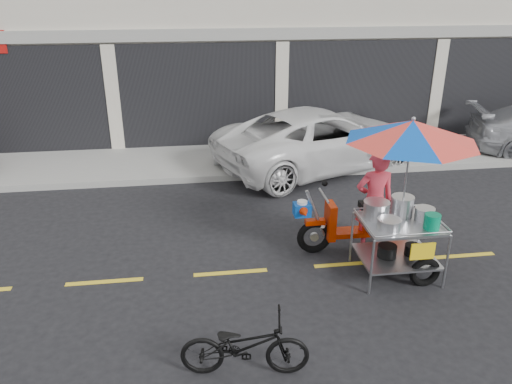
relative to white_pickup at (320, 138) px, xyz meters
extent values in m
plane|color=black|center=(-0.68, -4.70, -0.75)|extent=(90.00, 90.00, 0.00)
cube|color=gray|center=(-0.68, 0.80, -0.67)|extent=(45.00, 3.00, 0.15)
cube|color=black|center=(-0.68, 1.77, 0.70)|extent=(35.28, 0.06, 2.90)
cube|color=gray|center=(-0.68, 1.75, 2.35)|extent=(36.00, 0.12, 0.30)
cube|color=gold|center=(-0.68, -4.70, -0.74)|extent=(42.00, 0.10, 0.01)
imported|color=white|center=(0.00, 0.00, 0.00)|extent=(5.91, 4.29, 1.49)
imported|color=black|center=(-2.70, -6.95, -0.34)|extent=(1.60, 0.73, 0.81)
torus|color=black|center=(-1.18, -4.22, -0.45)|extent=(0.61, 0.12, 0.61)
torus|color=black|center=(0.43, -4.23, -0.45)|extent=(0.61, 0.12, 0.61)
cylinder|color=#9EA0A5|center=(-1.18, -4.22, -0.45)|extent=(0.15, 0.06, 0.15)
cylinder|color=#9EA0A5|center=(0.43, -4.23, -0.45)|extent=(0.15, 0.06, 0.15)
cube|color=#A71E00|center=(-1.18, -4.22, -0.16)|extent=(0.34, 0.13, 0.09)
cylinder|color=#9EA0A5|center=(-1.18, -4.22, 0.01)|extent=(0.39, 0.05, 0.87)
cube|color=#A71E00|center=(-0.91, -4.22, -0.16)|extent=(0.13, 0.37, 0.64)
cube|color=#A71E00|center=(-0.43, -4.22, -0.40)|extent=(0.86, 0.30, 0.09)
cube|color=#A71E00|center=(0.06, -4.23, -0.16)|extent=(0.81, 0.28, 0.43)
cube|color=black|center=(-0.05, -4.23, 0.09)|extent=(0.70, 0.26, 0.11)
cylinder|color=#9EA0A5|center=(-1.05, -4.22, 0.33)|extent=(0.04, 0.59, 0.04)
sphere|color=black|center=(-0.98, -4.01, 0.46)|extent=(0.11, 0.11, 0.11)
cylinder|color=white|center=(-1.05, -4.22, -0.23)|extent=(0.13, 0.13, 0.05)
cube|color=#0A409E|center=(-1.42, -4.22, 0.09)|extent=(0.28, 0.24, 0.21)
cylinder|color=white|center=(-1.42, -4.22, 0.22)|extent=(0.17, 0.17, 0.05)
cone|color=#A71E00|center=(-1.42, -4.40, 0.11)|extent=(0.19, 0.24, 0.19)
torus|color=black|center=(0.27, -5.46, -0.51)|extent=(0.49, 0.11, 0.49)
cylinder|color=#9EA0A5|center=(-0.65, -5.57, -0.29)|extent=(0.04, 0.04, 0.91)
cylinder|color=#9EA0A5|center=(-0.64, -4.60, -0.29)|extent=(0.04, 0.04, 0.91)
cylinder|color=#9EA0A5|center=(0.54, -5.57, -0.29)|extent=(0.04, 0.04, 0.91)
cylinder|color=#9EA0A5|center=(0.54, -4.60, -0.29)|extent=(0.04, 0.04, 0.91)
cube|color=#9EA0A5|center=(-0.05, -5.09, -0.42)|extent=(1.19, 0.97, 0.03)
cube|color=#9EA0A5|center=(-0.05, -5.09, 0.17)|extent=(1.19, 0.97, 0.04)
cylinder|color=#9EA0A5|center=(-0.05, -5.57, 0.23)|extent=(1.18, 0.03, 0.03)
cylinder|color=#9EA0A5|center=(-0.05, -4.60, 0.23)|extent=(1.18, 0.03, 0.03)
cylinder|color=#9EA0A5|center=(-0.64, -5.08, 0.23)|extent=(0.03, 0.97, 0.03)
cylinder|color=#9EA0A5|center=(0.54, -5.09, 0.23)|extent=(0.03, 0.97, 0.03)
cylinder|color=#9EA0A5|center=(-0.05, -4.60, -0.42)|extent=(0.05, 0.81, 0.04)
cylinder|color=#9EA0A5|center=(-0.05, -4.60, 0.11)|extent=(0.05, 0.81, 0.04)
cube|color=yellow|center=(0.11, -5.60, -0.05)|extent=(0.38, 0.02, 0.27)
cylinder|color=#B7B7BC|center=(-0.37, -4.87, 0.31)|extent=(0.41, 0.41, 0.25)
cylinder|color=#B7B7BC|center=(0.06, -4.85, 0.34)|extent=(0.35, 0.35, 0.30)
cylinder|color=#B7B7BC|center=(0.36, -5.03, 0.27)|extent=(0.30, 0.30, 0.17)
cylinder|color=#B7B7BC|center=(-0.32, -5.28, 0.26)|extent=(0.36, 0.36, 0.14)
cylinder|color=#047D53|center=(0.32, -5.36, 0.31)|extent=(0.24, 0.24, 0.24)
cylinder|color=black|center=(-0.21, -5.09, -0.31)|extent=(0.30, 0.30, 0.19)
cylinder|color=black|center=(0.22, -5.09, -0.32)|extent=(0.26, 0.26, 0.17)
cylinder|color=#9EA0A5|center=(0.00, -4.98, 0.97)|extent=(0.03, 0.03, 1.61)
sphere|color=#9EA0A5|center=(0.00, -4.98, 1.80)|extent=(0.06, 0.06, 0.06)
imported|color=#D03344|center=(-0.16, -4.23, 0.16)|extent=(0.67, 0.44, 1.82)
camera|label=1|loc=(-3.20, -11.65, 3.65)|focal=35.00mm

